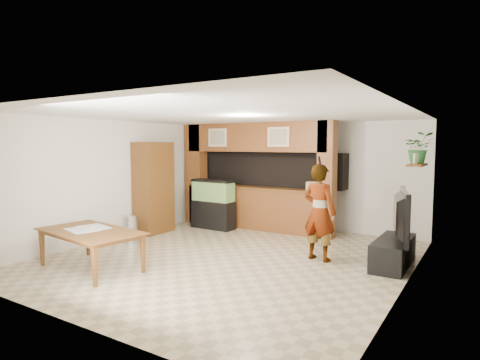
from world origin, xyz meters
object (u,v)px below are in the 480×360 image
Objects in this scene: dining_table at (89,250)px; television at (395,214)px; pantry_cabinet at (154,188)px; aquarium at (213,205)px; person at (319,212)px.

television is at bearing 41.67° from dining_table.
pantry_cabinet is 5.36m from television.
dining_table is at bearing 110.84° from television.
aquarium is (0.92, 1.11, -0.47)m from pantry_cabinet.
dining_table is (-3.03, -2.55, -0.54)m from person.
television is at bearing -153.41° from person.
pantry_cabinet is 1.52m from aquarium.
television is 0.80× the size of dining_table.
aquarium is at bearing 65.17° from television.
person is 4.00m from dining_table.
television is 5.16m from dining_table.
dining_table is (-4.24, -2.88, -0.57)m from television.
television reaches higher than dining_table.
television is (4.43, -0.90, 0.30)m from aquarium.
aquarium is at bearing -9.74° from person.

